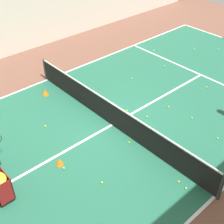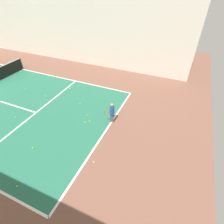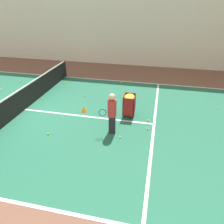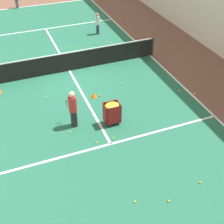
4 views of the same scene
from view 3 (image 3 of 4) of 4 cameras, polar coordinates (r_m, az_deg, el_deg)
The scene contains 27 objects.
ground_plane at distance 10.71m, azimuth -21.75°, elevation 0.60°, with size 32.19×32.19×0.00m, color brown.
court_playing_area at distance 10.71m, azimuth -21.75°, elevation 0.61°, with size 9.18×21.14×0.00m.
line_sideline_left at distance 14.37m, azimuth -12.02°, elevation 8.98°, with size 0.10×21.14×0.00m, color white.
line_service_far at distance 8.99m, azimuth 10.94°, elevation -3.14°, with size 9.18×0.10×0.00m, color white.
line_centre_service at distance 10.71m, azimuth -21.76°, elevation 0.63°, with size 0.10×11.63×0.00m, color white.
hall_enclosure_left at distance 16.94m, azimuth -8.21°, elevation 26.56°, with size 0.15×28.49×8.34m.
tennis_net at distance 10.49m, azimuth -22.27°, elevation 3.18°, with size 9.48×0.10×1.03m.
coach_at_net at distance 7.86m, azimuth -0.04°, elevation 0.23°, with size 0.39×0.65×1.60m.
ball_cart at distance 9.17m, azimuth 4.55°, elevation 2.74°, with size 0.61×0.47×0.97m.
training_cone_0 at distance 9.78m, azimuth -7.37°, elevation 0.74°, with size 0.27×0.27×0.25m, color orange.
tennis_ball_0 at distance 11.30m, azimuth -7.23°, elevation 4.17°, with size 0.07×0.07×0.07m, color yellow.
tennis_ball_1 at distance 9.14m, azimuth 9.50°, elevation -2.19°, with size 0.07×0.07×0.07m, color yellow.
tennis_ball_6 at distance 8.03m, azimuth 2.13°, elevation -6.53°, with size 0.07×0.07×0.07m, color yellow.
tennis_ball_8 at distance 13.53m, azimuth -27.04°, elevation 5.35°, with size 0.07×0.07×0.07m, color yellow.
tennis_ball_11 at distance 8.58m, azimuth 9.33°, elevation -4.40°, with size 0.07×0.07×0.07m, color yellow.
tennis_ball_13 at distance 11.45m, azimuth -17.63°, elevation 3.35°, with size 0.07×0.07×0.07m, color yellow.
tennis_ball_14 at distance 14.35m, azimuth -22.83°, elevation 7.47°, with size 0.07×0.07×0.07m, color yellow.
tennis_ball_15 at distance 13.76m, azimuth -16.45°, elevation 7.71°, with size 0.07×0.07×0.07m, color yellow.
tennis_ball_17 at distance 12.97m, azimuth 2.39°, elevation 7.62°, with size 0.07×0.07×0.07m, color yellow.
tennis_ball_18 at distance 13.30m, azimuth -12.40°, elevation 7.51°, with size 0.07×0.07×0.07m, color yellow.
tennis_ball_19 at distance 10.03m, azimuth -6.78°, elevation 0.94°, with size 0.07×0.07×0.07m, color yellow.
tennis_ball_20 at distance 11.11m, azimuth 25.84°, elevation 0.95°, with size 0.07×0.07×0.07m, color yellow.
tennis_ball_25 at distance 8.53m, azimuth -16.34°, elevation -5.46°, with size 0.07×0.07×0.07m, color yellow.
tennis_ball_32 at distance 11.12m, azimuth -26.94°, elevation 0.72°, with size 0.07×0.07×0.07m, color yellow.
tennis_ball_34 at distance 11.88m, azimuth -25.76°, elevation 2.67°, with size 0.07×0.07×0.07m, color yellow.
tennis_ball_36 at distance 13.34m, azimuth 4.78°, elevation 8.15°, with size 0.07×0.07×0.07m, color yellow.
tennis_ball_38 at distance 13.55m, azimuth -11.73°, elevation 7.96°, with size 0.07×0.07×0.07m, color yellow.
Camera 3 is at (7.71, 5.81, 4.62)m, focal length 35.00 mm.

